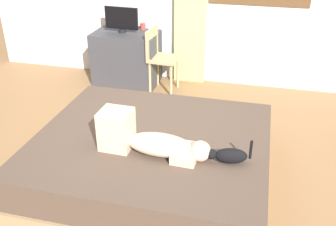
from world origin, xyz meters
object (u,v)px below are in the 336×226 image
(desk, at_px, (127,58))
(tv_monitor, at_px, (122,19))
(bed, at_px, (152,157))
(cat, at_px, (229,156))
(person_lying, at_px, (149,140))
(chair_by_desk, at_px, (159,55))
(cup, at_px, (143,26))

(desk, height_order, tv_monitor, tv_monitor)
(bed, bearing_deg, cat, -18.22)
(bed, distance_m, desk, 2.31)
(desk, bearing_deg, cat, -53.77)
(bed, xyz_separation_m, desk, (-0.99, 2.08, 0.16))
(person_lying, distance_m, desk, 2.54)
(chair_by_desk, bearing_deg, tv_monitor, 166.54)
(person_lying, bearing_deg, bed, 100.59)
(cat, distance_m, tv_monitor, 2.92)
(bed, bearing_deg, person_lying, -79.41)
(bed, height_order, tv_monitor, tv_monitor)
(bed, height_order, cup, cup)
(desk, bearing_deg, person_lying, -66.00)
(tv_monitor, relative_size, cup, 5.32)
(tv_monitor, xyz_separation_m, chair_by_desk, (0.56, -0.13, -0.41))
(cat, relative_size, cup, 3.93)
(bed, relative_size, person_lying, 2.26)
(person_lying, relative_size, chair_by_desk, 1.09)
(bed, bearing_deg, desk, 115.39)
(desk, bearing_deg, bed, -64.61)
(person_lying, bearing_deg, desk, 114.00)
(bed, distance_m, chair_by_desk, 2.02)
(tv_monitor, relative_size, chair_by_desk, 0.56)
(person_lying, height_order, cup, cup)
(person_lying, bearing_deg, tv_monitor, 114.92)
(person_lying, height_order, chair_by_desk, chair_by_desk)
(chair_by_desk, bearing_deg, cat, -61.63)
(person_lying, xyz_separation_m, desk, (-1.03, 2.32, -0.18))
(cat, xyz_separation_m, tv_monitor, (-1.74, 2.31, 0.42))
(bed, bearing_deg, chair_by_desk, 103.55)
(bed, height_order, person_lying, person_lying)
(chair_by_desk, bearing_deg, person_lying, -76.77)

